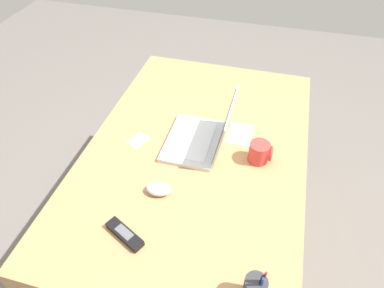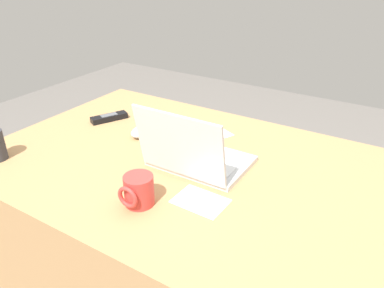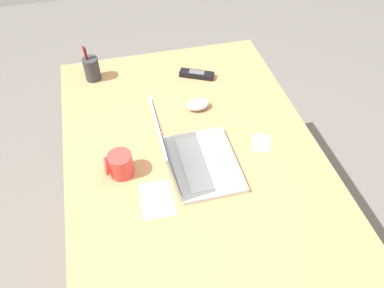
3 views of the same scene
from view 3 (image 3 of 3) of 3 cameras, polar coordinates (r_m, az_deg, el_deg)
The scene contains 9 objects.
ground_plane at distance 2.07m, azimuth 0.34°, elevation -15.91°, with size 6.00×6.00×0.00m, color slate.
desk at distance 1.75m, azimuth 0.39°, elevation -10.19°, with size 1.44×0.95×0.74m, color tan.
laptop at distance 1.39m, azimuth 0.05°, elevation -2.07°, with size 0.32×0.28×0.24m.
computer_mouse at distance 1.64m, azimuth 0.85°, elevation 5.71°, with size 0.07×0.10×0.04m, color silver.
coffee_mug_white at distance 1.40m, azimuth -10.38°, elevation -2.94°, with size 0.09×0.10×0.09m.
cordless_phone at distance 1.82m, azimuth 0.69°, elevation 10.03°, with size 0.11×0.16×0.03m.
pen_holder at distance 1.84m, azimuth -14.29°, elevation 10.50°, with size 0.07×0.07×0.17m.
paper_note_near_laptop at distance 1.53m, azimuth 10.00°, elevation 0.17°, with size 0.09×0.07×0.00m, color white.
paper_note_left at distance 1.34m, azimuth -5.07°, elevation -7.94°, with size 0.15×0.11×0.00m, color white.
Camera 3 is at (-0.94, 0.24, 1.82)m, focal length 36.94 mm.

